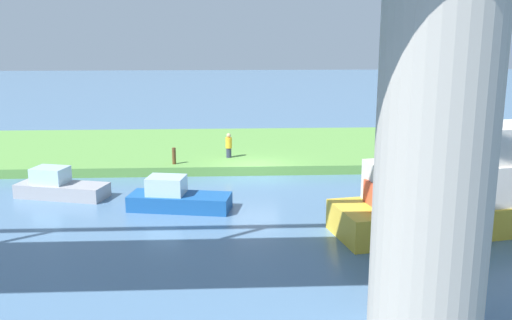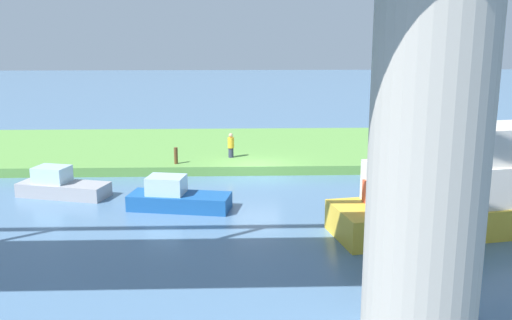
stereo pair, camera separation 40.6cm
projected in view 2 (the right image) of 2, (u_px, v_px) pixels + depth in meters
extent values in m
plane|color=#4C7093|center=(257.00, 176.00, 30.72)|extent=(160.00, 160.00, 0.00)
cube|color=#5B9342|center=(253.00, 148.00, 36.52)|extent=(80.00, 12.00, 0.50)
cylinder|color=#9E998E|center=(429.00, 150.00, 14.00)|extent=(2.90, 2.90, 9.51)
cylinder|color=#2D334C|center=(231.00, 153.00, 32.76)|extent=(0.29, 0.29, 0.55)
cylinder|color=gold|center=(231.00, 143.00, 32.64)|extent=(0.43, 0.43, 0.60)
sphere|color=tan|center=(231.00, 135.00, 32.54)|extent=(0.24, 0.24, 0.24)
cylinder|color=brown|center=(176.00, 156.00, 31.19)|extent=(0.20, 0.20, 0.89)
cube|color=gold|center=(446.00, 217.00, 22.15)|extent=(9.11, 4.46, 1.16)
cube|color=beige|center=(460.00, 182.00, 21.95)|extent=(7.34, 3.86, 1.55)
cube|color=beige|center=(479.00, 144.00, 21.77)|extent=(4.70, 2.97, 1.36)
cylinder|color=black|center=(408.00, 142.00, 21.11)|extent=(0.48, 0.48, 1.75)
cube|color=#D84C2D|center=(391.00, 195.00, 21.43)|extent=(1.85, 2.00, 0.87)
cube|color=#195199|center=(180.00, 202.00, 25.01)|extent=(4.53, 2.30, 0.67)
cube|color=silver|center=(166.00, 185.00, 24.93)|extent=(1.76, 1.49, 0.77)
cube|color=#99999E|center=(64.00, 190.00, 26.92)|extent=(4.41, 2.53, 0.65)
cube|color=silver|center=(52.00, 174.00, 26.90)|extent=(1.76, 1.54, 0.74)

